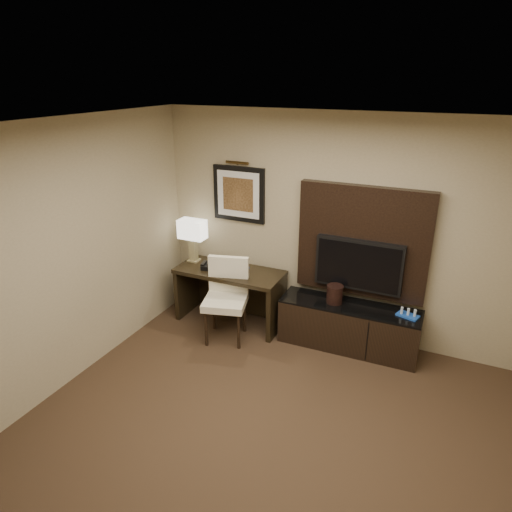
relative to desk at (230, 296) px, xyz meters
The scene contains 17 objects.
floor 2.53m from the desk, 59.19° to the right, with size 4.50×5.00×0.01m, color #332317.
ceiling 3.42m from the desk, 59.19° to the right, with size 4.50×5.00×0.01m, color silver.
wall_back 1.65m from the desk, 15.27° to the left, with size 4.50×0.01×2.70m, color tan.
wall_left 2.55m from the desk, 114.24° to the right, with size 0.01×5.00×2.70m, color tan.
desk is the anchor object (origin of this frame).
credenza 1.56m from the desk, ahead, with size 1.62×0.45×0.56m, color black.
tv_wall_panel 1.84m from the desk, 10.39° to the left, with size 1.50×0.12×1.30m, color black.
tv 1.72m from the desk, ahead, with size 1.00×0.08×0.60m, color black.
artwork 1.32m from the desk, 93.12° to the left, with size 0.70×0.04×0.70m, color black.
picture_light 1.71m from the desk, 93.53° to the left, with size 0.04×0.04×0.30m, color #433015.
desk_chair 0.45m from the desk, 69.61° to the right, with size 0.49×0.57×1.03m, color #EEE6C7, non-canonical shape.
table_lamp 0.87m from the desk, behind, with size 0.34×0.19×0.55m, color #9A8E60, non-canonical shape.
desk_phone 0.49m from the desk, 167.35° to the right, with size 0.18×0.16×0.09m, color black, non-canonical shape.
blue_folder 0.40m from the desk, 13.82° to the right, with size 0.25×0.33×0.02m, color navy.
book 0.49m from the desk, 38.66° to the right, with size 0.17×0.02×0.23m, color #C0BA97.
ice_bucket 1.40m from the desk, ahead, with size 0.19×0.19×0.21m, color black.
minibar_tray 2.21m from the desk, ahead, with size 0.23×0.14×0.08m, color #1A49AD, non-canonical shape.
Camera 1 is at (1.26, -2.52, 3.06)m, focal length 32.00 mm.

